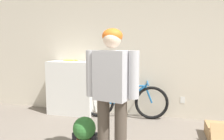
# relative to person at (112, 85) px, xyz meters

# --- Properties ---
(wall_back) EXTENTS (8.00, 0.07, 2.60)m
(wall_back) POSITION_rel_person_xyz_m (0.33, 1.80, 0.38)
(wall_back) COLOR beige
(wall_back) RESTS_ON ground_plane
(side_shelf) EXTENTS (0.90, 0.42, 1.04)m
(side_shelf) POSITION_rel_person_xyz_m (-1.23, 1.54, -0.40)
(side_shelf) COLOR white
(side_shelf) RESTS_ON ground_plane
(person) EXTENTS (0.62, 0.33, 1.55)m
(person) POSITION_rel_person_xyz_m (0.00, 0.00, 0.00)
(person) COLOR #4C4238
(person) RESTS_ON ground_plane
(bicycle) EXTENTS (1.60, 0.46, 0.69)m
(bicycle) POSITION_rel_person_xyz_m (-0.16, 1.52, -0.59)
(bicycle) COLOR black
(bicycle) RESTS_ON ground_plane
(banana) EXTENTS (0.34, 0.09, 0.03)m
(banana) POSITION_rel_person_xyz_m (-1.26, 1.59, 0.14)
(banana) COLOR #EAD64C
(banana) RESTS_ON side_shelf
(handbag) EXTENTS (0.32, 0.11, 0.43)m
(handbag) POSITION_rel_person_xyz_m (-0.39, 0.15, -0.77)
(handbag) COLOR black
(handbag) RESTS_ON ground_plane
(cardboard_box) EXTENTS (0.44, 0.55, 0.28)m
(cardboard_box) POSITION_rel_person_xyz_m (1.41, 0.99, -0.82)
(cardboard_box) COLOR #A87F51
(cardboard_box) RESTS_ON ground_plane
(potted_plant) EXTENTS (0.29, 0.29, 0.46)m
(potted_plant) POSITION_rel_person_xyz_m (-0.39, 0.12, -0.66)
(potted_plant) COLOR brown
(potted_plant) RESTS_ON ground_plane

